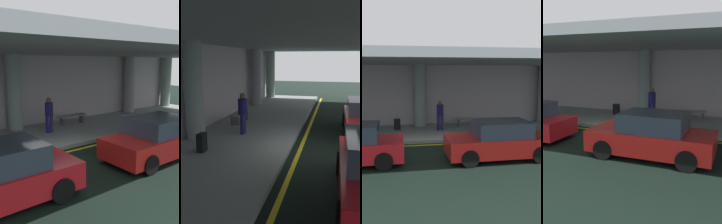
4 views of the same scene
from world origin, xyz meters
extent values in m
plane|color=black|center=(0.00, 0.00, 0.00)|extent=(60.00, 60.00, 0.00)
cube|color=gray|center=(0.00, 3.10, 0.07)|extent=(26.00, 4.20, 0.15)
cube|color=yellow|center=(0.00, 0.70, 0.00)|extent=(26.00, 0.14, 0.01)
cylinder|color=gray|center=(0.00, 4.75, 1.97)|extent=(0.71, 0.71, 3.65)
cube|color=#8C949B|center=(0.00, 2.60, 3.95)|extent=(28.00, 13.20, 0.30)
cube|color=#B2ABB1|center=(0.00, 5.35, 1.90)|extent=(26.00, 0.30, 3.80)
cube|color=red|center=(2.62, -1.76, 0.55)|extent=(4.10, 1.80, 0.70)
cube|color=#2D3847|center=(2.72, -1.76, 1.20)|extent=(2.10, 1.60, 0.60)
cylinder|color=black|center=(3.97, -0.91, 0.32)|extent=(0.64, 0.22, 0.64)
cylinder|color=black|center=(3.97, -2.61, 0.32)|extent=(0.64, 0.22, 0.64)
cylinder|color=black|center=(1.27, -0.91, 0.32)|extent=(0.64, 0.22, 0.64)
cylinder|color=black|center=(1.27, -2.61, 0.32)|extent=(0.64, 0.22, 0.64)
cylinder|color=black|center=(-1.74, -0.65, 0.32)|extent=(0.64, 0.22, 0.64)
cylinder|color=navy|center=(0.90, 3.18, 0.56)|extent=(0.16, 0.16, 0.82)
cylinder|color=#22224D|center=(1.12, 3.18, 0.56)|extent=(0.16, 0.16, 0.82)
cylinder|color=#16134F|center=(1.01, 3.18, 1.28)|extent=(0.38, 0.38, 0.62)
sphere|color=brown|center=(1.01, 3.18, 1.71)|extent=(0.24, 0.24, 0.24)
cube|color=black|center=(-1.35, 3.78, 0.46)|extent=(0.36, 0.22, 0.62)
cylinder|color=slate|center=(-1.35, 3.78, 0.91)|extent=(0.02, 0.02, 0.28)
cube|color=slate|center=(2.88, 4.02, 0.60)|extent=(1.60, 0.50, 0.06)
cube|color=#4C4C51|center=(2.26, 4.02, 0.36)|extent=(0.10, 0.40, 0.42)
cube|color=#4C4C51|center=(3.50, 4.02, 0.36)|extent=(0.10, 0.40, 0.42)
camera|label=1|loc=(-4.88, -7.50, 3.40)|focal=42.08mm
camera|label=2|loc=(-8.96, -0.44, 3.15)|focal=42.67mm
camera|label=3|loc=(-1.09, -11.90, 3.40)|focal=44.61mm
camera|label=4|loc=(5.30, -9.86, 3.07)|focal=42.57mm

